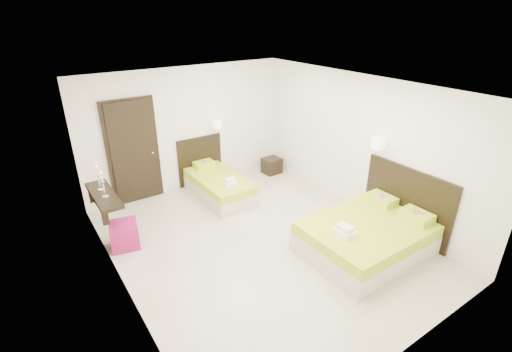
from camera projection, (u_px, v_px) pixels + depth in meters
floor at (261, 242)px, 6.34m from camera, size 5.50×5.50×0.00m
bed_single at (217, 184)px, 7.83m from camera, size 1.04×1.73×1.43m
bed_double at (370, 234)px, 6.03m from camera, size 1.98×1.68×1.63m
nightstand at (272, 166)px, 8.93m from camera, size 0.42×0.37×0.37m
ottoman at (125, 235)px, 6.14m from camera, size 0.52×0.52×0.44m
door at (133, 152)px, 7.32m from camera, size 1.02×0.15×2.14m
console_shelf at (103, 196)px, 6.14m from camera, size 0.35×1.20×0.78m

